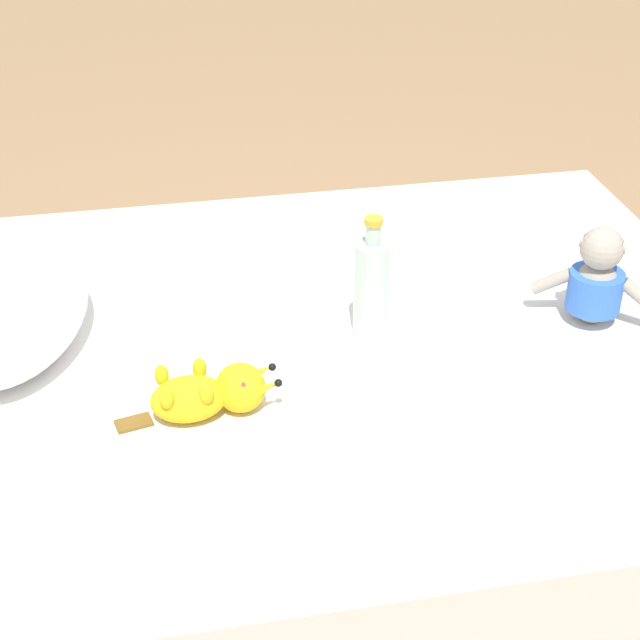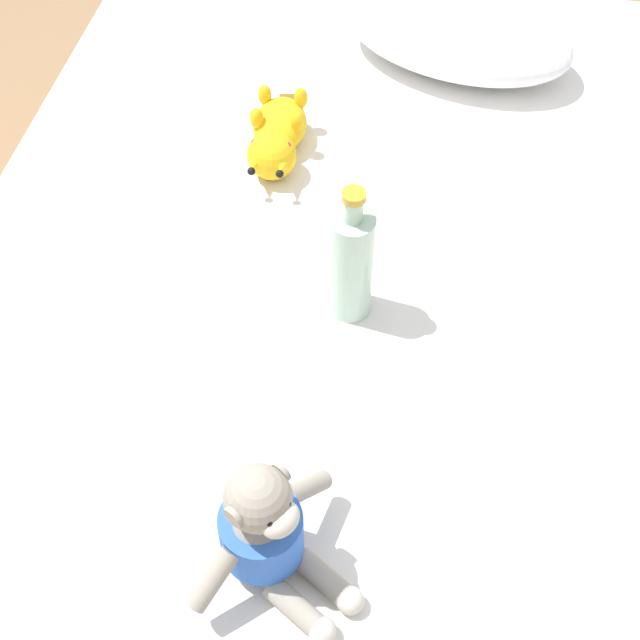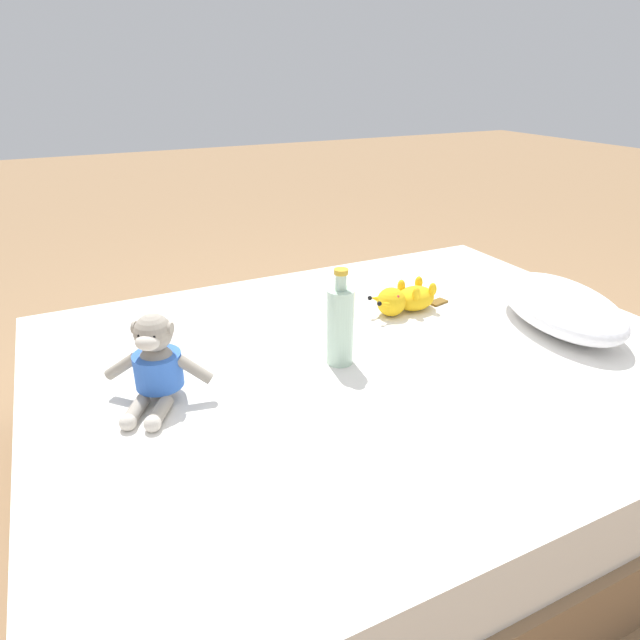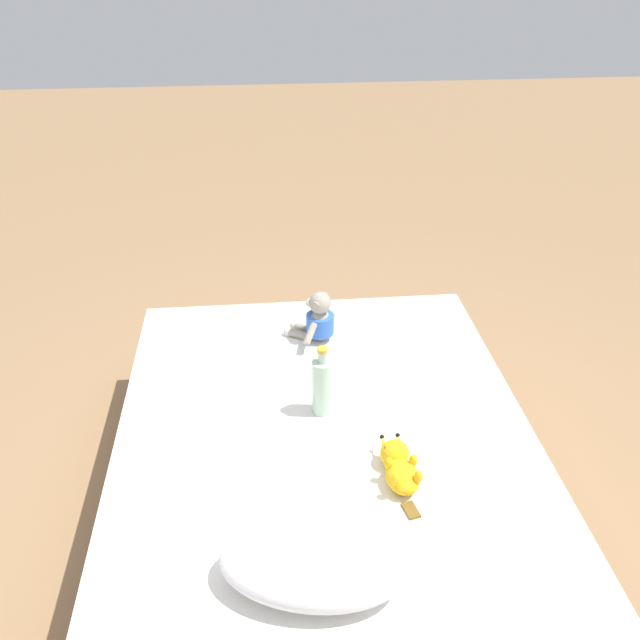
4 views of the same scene
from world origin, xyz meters
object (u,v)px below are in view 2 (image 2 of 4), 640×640
at_px(bed, 357,331).
at_px(pillow, 457,33).
at_px(plush_yellow_creature, 277,137).
at_px(plush_monkey, 267,533).
at_px(glass_bottle, 349,262).

distance_m(bed, pillow, 0.72).
bearing_deg(plush_yellow_creature, plush_monkey, -78.00).
bearing_deg(glass_bottle, bed, 88.22).
bearing_deg(pillow, glass_bottle, -98.22).
height_order(pillow, plush_monkey, plush_monkey).
bearing_deg(plush_yellow_creature, pillow, 49.84).
bearing_deg(glass_bottle, plush_yellow_creature, 120.03).
bearing_deg(plush_yellow_creature, glass_bottle, -59.97).
relative_size(plush_monkey, plush_yellow_creature, 0.79).
distance_m(plush_yellow_creature, glass_bottle, 0.44).
bearing_deg(bed, glass_bottle, -91.78).
bearing_deg(pillow, plush_monkey, -96.21).
xyz_separation_m(pillow, plush_monkey, (-0.14, -1.27, 0.02)).
distance_m(bed, plush_yellow_creature, 0.43).
bearing_deg(bed, plush_yellow_creature, 130.15).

